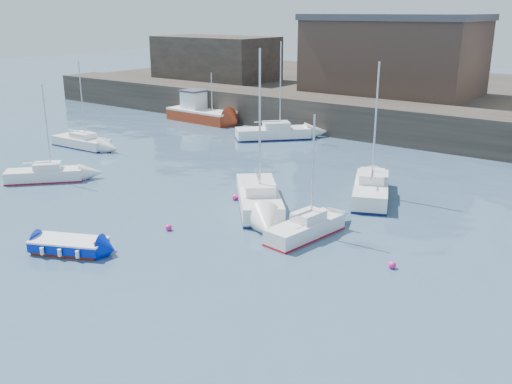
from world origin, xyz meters
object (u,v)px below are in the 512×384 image
Objects in this scene: blue_dinghy at (69,245)px; sailboat_f at (371,189)px; sailboat_a at (45,174)px; sailboat_c at (306,228)px; fishing_boat at (200,112)px; buoy_far at (235,200)px; sailboat_b at (259,197)px; buoy_mid at (392,268)px; sailboat_h at (273,133)px; buoy_near at (169,230)px; sailboat_e at (82,142)px.

blue_dinghy is 17.50m from sailboat_f.
sailboat_a is 19.02m from sailboat_c.
fishing_boat is 0.95× the size of sailboat_f.
blue_dinghy reaches higher than buoy_far.
sailboat_b is 9.98m from buoy_mid.
sailboat_h reaches higher than fishing_boat.
sailboat_b is at bearing -129.85° from sailboat_f.
sailboat_b is 24.66× the size of buoy_far.
fishing_boat is at bearing 138.62° from sailboat_b.
buoy_near is (1.74, 4.73, -0.37)m from blue_dinghy.
sailboat_b reaches higher than sailboat_e.
sailboat_c is 17.70× the size of buoy_near.
sailboat_b reaches higher than sailboat_a.
buoy_near is at bearing -25.77° from sailboat_e.
sailboat_b is at bearing 15.86° from sailboat_a.
sailboat_e is (-17.13, 13.85, 0.09)m from blue_dinghy.
blue_dinghy is 0.62× the size of sailboat_c.
sailboat_f reaches higher than buoy_near.
buoy_far is at bearing 93.05° from buoy_near.
sailboat_a is 9.68m from sailboat_e.
sailboat_b reaches higher than buoy_far.
buoy_far is (-1.90, 0.24, -0.58)m from sailboat_b.
blue_dinghy is at bearing -150.40° from buoy_mid.
buoy_near is at bearing -51.48° from fishing_boat.
sailboat_c reaches higher than buoy_mid.
sailboat_e is at bearing 141.06° from blue_dinghy.
buoy_near is at bearing 69.85° from blue_dinghy.
sailboat_f reaches higher than sailboat_a.
buoy_mid is 11.84m from buoy_far.
fishing_boat is at bearing 105.07° from sailboat_a.
sailboat_a is at bearing 173.12° from buoy_near.
buoy_mid is (4.94, -0.86, -0.46)m from sailboat_c.
fishing_boat is 1.25× the size of sailboat_c.
sailboat_c is (24.86, -20.18, -0.49)m from fishing_boat.
sailboat_c is 5.04m from buoy_mid.
sailboat_e is (-6.05, 7.56, 0.01)m from sailboat_a.
sailboat_f is at bearing 63.69° from blue_dinghy.
fishing_boat is at bearing 128.52° from buoy_near.
sailboat_f is 23.43× the size of buoy_mid.
sailboat_a reaches higher than buoy_mid.
buoy_mid is (9.46, -3.12, -0.58)m from sailboat_b.
buoy_mid is at bearing 12.88° from buoy_near.
sailboat_b is at bearing 74.29° from buoy_near.
blue_dinghy is 22.03m from sailboat_e.
sailboat_e is 0.84× the size of sailboat_h.
sailboat_c is at bearing -89.36° from sailboat_f.
buoy_mid is (12.78, 7.26, -0.37)m from blue_dinghy.
sailboat_h reaches higher than buoy_near.
sailboat_b is 5.05m from sailboat_c.
sailboat_c is 0.76× the size of sailboat_f.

